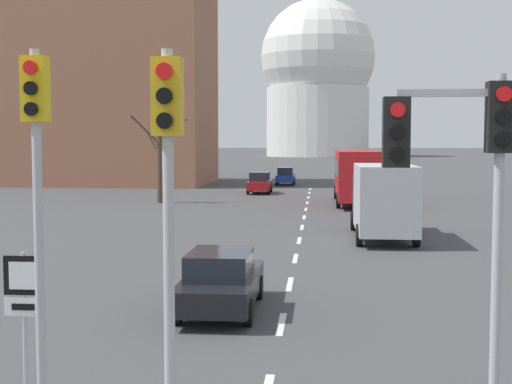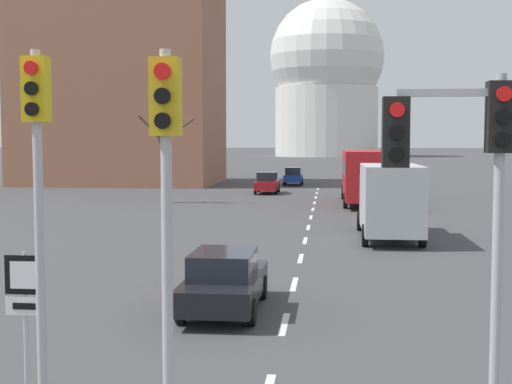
{
  "view_description": "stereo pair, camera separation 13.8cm",
  "coord_description": "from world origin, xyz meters",
  "px_view_note": "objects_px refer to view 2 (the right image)",
  "views": [
    {
      "loc": [
        0.86,
        -4.63,
        4.13
      ],
      "look_at": [
        -0.1,
        5.94,
        3.37
      ],
      "focal_mm": 50.0,
      "sensor_mm": 36.0,
      "label": 1
    },
    {
      "loc": [
        0.99,
        -4.62,
        4.13
      ],
      "look_at": [
        -0.1,
        5.94,
        3.37
      ],
      "focal_mm": 50.0,
      "sensor_mm": 36.0,
      "label": 2
    }
  ],
  "objects_px": {
    "sedan_mid_centre": "(224,280)",
    "traffic_signal_centre_tall": "(166,179)",
    "sedan_near_right": "(293,176)",
    "sedan_near_left": "(267,183)",
    "city_bus": "(363,173)",
    "traffic_signal_near_left": "(38,164)",
    "delivery_truck": "(389,199)",
    "route_sign_post": "(25,303)",
    "traffic_signal_near_right": "(463,165)"
  },
  "relations": [
    {
      "from": "sedan_near_left",
      "to": "traffic_signal_centre_tall",
      "type": "bearing_deg",
      "value": -86.51
    },
    {
      "from": "sedan_mid_centre",
      "to": "sedan_near_right",
      "type": "bearing_deg",
      "value": 90.98
    },
    {
      "from": "traffic_signal_near_left",
      "to": "sedan_mid_centre",
      "type": "bearing_deg",
      "value": 75.02
    },
    {
      "from": "traffic_signal_centre_tall",
      "to": "route_sign_post",
      "type": "xyz_separation_m",
      "value": [
        -2.6,
        1.64,
        -1.99
      ]
    },
    {
      "from": "route_sign_post",
      "to": "sedan_near_right",
      "type": "distance_m",
      "value": 55.62
    },
    {
      "from": "traffic_signal_near_left",
      "to": "sedan_near_left",
      "type": "xyz_separation_m",
      "value": [
        -0.55,
        45.16,
        -2.95
      ]
    },
    {
      "from": "traffic_signal_near_right",
      "to": "city_bus",
      "type": "distance_m",
      "value": 37.01
    },
    {
      "from": "sedan_near_left",
      "to": "sedan_near_right",
      "type": "xyz_separation_m",
      "value": [
        1.5,
        10.57,
        -0.0
      ]
    },
    {
      "from": "sedan_mid_centre",
      "to": "traffic_signal_centre_tall",
      "type": "bearing_deg",
      "value": -86.5
    },
    {
      "from": "traffic_signal_near_left",
      "to": "sedan_near_right",
      "type": "height_order",
      "value": "traffic_signal_near_left"
    },
    {
      "from": "traffic_signal_near_left",
      "to": "delivery_truck",
      "type": "height_order",
      "value": "traffic_signal_near_left"
    },
    {
      "from": "sedan_near_right",
      "to": "sedan_near_left",
      "type": "bearing_deg",
      "value": -98.08
    },
    {
      "from": "city_bus",
      "to": "traffic_signal_centre_tall",
      "type": "bearing_deg",
      "value": -96.25
    },
    {
      "from": "sedan_near_right",
      "to": "city_bus",
      "type": "height_order",
      "value": "city_bus"
    },
    {
      "from": "sedan_near_right",
      "to": "city_bus",
      "type": "bearing_deg",
      "value": -73.83
    },
    {
      "from": "sedan_near_right",
      "to": "sedan_mid_centre",
      "type": "height_order",
      "value": "sedan_near_right"
    },
    {
      "from": "traffic_signal_centre_tall",
      "to": "city_bus",
      "type": "relative_size",
      "value": 0.49
    },
    {
      "from": "traffic_signal_near_right",
      "to": "traffic_signal_centre_tall",
      "type": "bearing_deg",
      "value": -162.21
    },
    {
      "from": "route_sign_post",
      "to": "delivery_truck",
      "type": "height_order",
      "value": "delivery_truck"
    },
    {
      "from": "route_sign_post",
      "to": "sedan_mid_centre",
      "type": "height_order",
      "value": "route_sign_post"
    },
    {
      "from": "traffic_signal_near_left",
      "to": "sedan_near_left",
      "type": "distance_m",
      "value": 45.25
    },
    {
      "from": "route_sign_post",
      "to": "city_bus",
      "type": "height_order",
      "value": "city_bus"
    },
    {
      "from": "traffic_signal_near_left",
      "to": "traffic_signal_centre_tall",
      "type": "bearing_deg",
      "value": -33.46
    },
    {
      "from": "sedan_mid_centre",
      "to": "delivery_truck",
      "type": "bearing_deg",
      "value": 69.32
    },
    {
      "from": "route_sign_post",
      "to": "sedan_mid_centre",
      "type": "xyz_separation_m",
      "value": [
        2.1,
        6.58,
        -0.91
      ]
    },
    {
      "from": "sedan_near_right",
      "to": "city_bus",
      "type": "xyz_separation_m",
      "value": [
        5.53,
        -19.06,
        1.21
      ]
    },
    {
      "from": "traffic_signal_near_right",
      "to": "traffic_signal_centre_tall",
      "type": "height_order",
      "value": "traffic_signal_centre_tall"
    },
    {
      "from": "city_bus",
      "to": "traffic_signal_near_left",
      "type": "bearing_deg",
      "value": -100.02
    },
    {
      "from": "traffic_signal_near_left",
      "to": "route_sign_post",
      "type": "height_order",
      "value": "traffic_signal_near_left"
    },
    {
      "from": "traffic_signal_centre_tall",
      "to": "sedan_near_right",
      "type": "height_order",
      "value": "traffic_signal_centre_tall"
    },
    {
      "from": "sedan_near_left",
      "to": "delivery_truck",
      "type": "height_order",
      "value": "delivery_truck"
    },
    {
      "from": "traffic_signal_centre_tall",
      "to": "traffic_signal_near_left",
      "type": "bearing_deg",
      "value": 146.54
    },
    {
      "from": "route_sign_post",
      "to": "sedan_near_left",
      "type": "bearing_deg",
      "value": 90.31
    },
    {
      "from": "traffic_signal_near_right",
      "to": "delivery_truck",
      "type": "relative_size",
      "value": 0.7
    },
    {
      "from": "traffic_signal_near_right",
      "to": "sedan_mid_centre",
      "type": "bearing_deg",
      "value": 121.64
    },
    {
      "from": "route_sign_post",
      "to": "city_bus",
      "type": "distance_m",
      "value": 37.17
    },
    {
      "from": "sedan_near_left",
      "to": "traffic_signal_near_left",
      "type": "bearing_deg",
      "value": -89.31
    },
    {
      "from": "traffic_signal_near_left",
      "to": "delivery_truck",
      "type": "xyz_separation_m",
      "value": [
        6.81,
        19.98,
        -2.09
      ]
    },
    {
      "from": "sedan_mid_centre",
      "to": "city_bus",
      "type": "height_order",
      "value": "city_bus"
    },
    {
      "from": "sedan_near_right",
      "to": "sedan_mid_centre",
      "type": "xyz_separation_m",
      "value": [
        0.84,
        -49.03,
        -0.09
      ]
    },
    {
      "from": "traffic_signal_near_left",
      "to": "sedan_near_right",
      "type": "relative_size",
      "value": 1.33
    },
    {
      "from": "traffic_signal_near_right",
      "to": "sedan_mid_centre",
      "type": "distance_m",
      "value": 8.77
    },
    {
      "from": "route_sign_post",
      "to": "delivery_truck",
      "type": "distance_m",
      "value": 21.09
    },
    {
      "from": "delivery_truck",
      "to": "city_bus",
      "type": "bearing_deg",
      "value": 91.12
    },
    {
      "from": "traffic_signal_centre_tall",
      "to": "delivery_truck",
      "type": "relative_size",
      "value": 0.73
    },
    {
      "from": "route_sign_post",
      "to": "sedan_near_right",
      "type": "relative_size",
      "value": 0.59
    },
    {
      "from": "traffic_signal_near_right",
      "to": "traffic_signal_centre_tall",
      "type": "distance_m",
      "value": 4.0
    },
    {
      "from": "sedan_near_left",
      "to": "delivery_truck",
      "type": "bearing_deg",
      "value": -73.72
    },
    {
      "from": "city_bus",
      "to": "delivery_truck",
      "type": "xyz_separation_m",
      "value": [
        0.33,
        -16.69,
        -0.35
      ]
    },
    {
      "from": "sedan_mid_centre",
      "to": "delivery_truck",
      "type": "distance_m",
      "value": 14.22
    }
  ]
}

